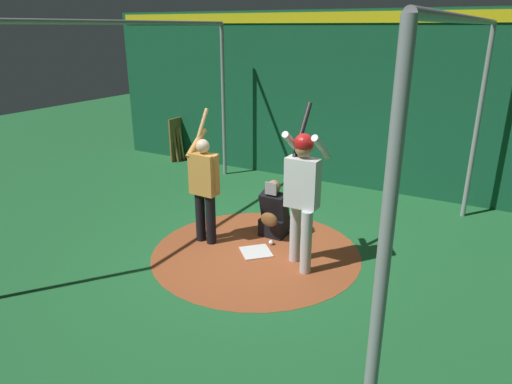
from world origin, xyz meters
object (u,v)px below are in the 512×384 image
Objects in this scene: bat_rack at (178,141)px; baseball_0 at (271,242)px; home_plate at (256,252)px; visitor at (204,184)px; batter at (302,187)px; catcher at (274,214)px.

bat_rack reaches higher than baseball_0.
home_plate is 0.21× the size of visitor.
home_plate is at bearing 50.18° from bat_rack.
batter is 1.34m from baseball_0.
visitor is (0.70, -0.82, 0.58)m from catcher.
catcher is 0.88× the size of bat_rack.
bat_rack is 5.25m from baseball_0.
visitor is 4.79m from bat_rack.
bat_rack is at bearing -125.70° from batter.
batter is 2.09× the size of bat_rack.
home_plate is 1.26m from visitor.
batter is 1.10× the size of visitor.
bat_rack is 14.20× the size of baseball_0.
home_plate is 0.45× the size of catcher.
baseball_0 is (0.33, 0.12, -0.32)m from catcher.
catcher reaches higher than home_plate.
baseball_0 is at bearing -120.13° from batter.
batter reaches higher than visitor.
batter is at bearing 92.48° from visitor.
catcher is 0.48m from baseball_0.
home_plate is 0.40× the size of bat_rack.
batter reaches higher than baseball_0.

